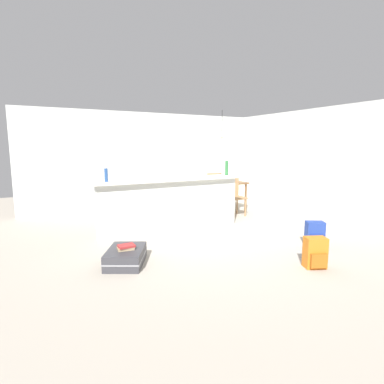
# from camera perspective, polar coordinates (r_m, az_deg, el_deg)

# --- Properties ---
(ground_plane) EXTENTS (13.00, 13.00, 0.05)m
(ground_plane) POSITION_cam_1_polar(r_m,az_deg,el_deg) (5.86, 3.50, -7.88)
(ground_plane) COLOR #ADA393
(wall_back) EXTENTS (6.60, 0.10, 2.50)m
(wall_back) POSITION_cam_1_polar(r_m,az_deg,el_deg) (8.38, -7.44, 5.88)
(wall_back) COLOR silver
(wall_back) RESTS_ON ground_plane
(wall_right) EXTENTS (0.10, 6.00, 2.50)m
(wall_right) POSITION_cam_1_polar(r_m,az_deg,el_deg) (7.87, 21.74, 5.17)
(wall_right) COLOR silver
(wall_right) RESTS_ON ground_plane
(partition_half_wall) EXTENTS (2.80, 0.20, 0.99)m
(partition_half_wall) POSITION_cam_1_polar(r_m,az_deg,el_deg) (5.87, -3.78, -2.66)
(partition_half_wall) COLOR silver
(partition_half_wall) RESTS_ON ground_plane
(bar_countertop) EXTENTS (2.96, 0.40, 0.05)m
(bar_countertop) POSITION_cam_1_polar(r_m,az_deg,el_deg) (5.79, -3.83, 2.38)
(bar_countertop) COLOR white
(bar_countertop) RESTS_ON partition_half_wall
(bottle_blue) EXTENTS (0.06, 0.06, 0.23)m
(bottle_blue) POSITION_cam_1_polar(r_m,az_deg,el_deg) (5.34, -15.68, 3.05)
(bottle_blue) COLOR #284C89
(bottle_blue) RESTS_ON bar_countertop
(bottle_clear) EXTENTS (0.07, 0.07, 0.25)m
(bottle_clear) POSITION_cam_1_polar(r_m,az_deg,el_deg) (5.56, -7.41, 3.61)
(bottle_clear) COLOR silver
(bottle_clear) RESTS_ON bar_countertop
(bottle_white) EXTENTS (0.07, 0.07, 0.28)m
(bottle_white) POSITION_cam_1_polar(r_m,az_deg,el_deg) (5.94, -0.11, 4.14)
(bottle_white) COLOR silver
(bottle_white) RESTS_ON bar_countertop
(bottle_green) EXTENTS (0.07, 0.07, 0.30)m
(bottle_green) POSITION_cam_1_polar(r_m,az_deg,el_deg) (6.33, 6.47, 4.46)
(bottle_green) COLOR #2D6B38
(bottle_green) RESTS_ON bar_countertop
(dining_table) EXTENTS (1.10, 0.80, 0.74)m
(dining_table) POSITION_cam_1_polar(r_m,az_deg,el_deg) (7.70, 5.56, 1.17)
(dining_table) COLOR brown
(dining_table) RESTS_ON ground_plane
(dining_chair_near_partition) EXTENTS (0.40, 0.40, 0.93)m
(dining_chair_near_partition) POSITION_cam_1_polar(r_m,az_deg,el_deg) (7.30, 7.80, -0.31)
(dining_chair_near_partition) COLOR #9E754C
(dining_chair_near_partition) RESTS_ON ground_plane
(dining_chair_far_side) EXTENTS (0.45, 0.45, 0.93)m
(dining_chair_far_side) POSITION_cam_1_polar(r_m,az_deg,el_deg) (8.16, 3.87, 0.68)
(dining_chair_far_side) COLOR #9E754C
(dining_chair_far_side) RESTS_ON ground_plane
(pendant_lamp) EXTENTS (0.34, 0.34, 0.69)m
(pendant_lamp) POSITION_cam_1_polar(r_m,az_deg,el_deg) (7.73, 5.58, 10.68)
(pendant_lamp) COLOR black
(suitcase_flat_charcoal) EXTENTS (0.76, 0.89, 0.22)m
(suitcase_flat_charcoal) POSITION_cam_1_polar(r_m,az_deg,el_deg) (4.45, -12.22, -11.63)
(suitcase_flat_charcoal) COLOR #38383D
(suitcase_flat_charcoal) RESTS_ON ground_plane
(backpack_blue) EXTENTS (0.33, 0.32, 0.42)m
(backpack_blue) POSITION_cam_1_polar(r_m,az_deg,el_deg) (5.40, 21.88, -7.42)
(backpack_blue) COLOR #233D93
(backpack_blue) RESTS_ON ground_plane
(backpack_orange) EXTENTS (0.33, 0.31, 0.42)m
(backpack_orange) POSITION_cam_1_polar(r_m,az_deg,el_deg) (4.52, 21.96, -10.52)
(backpack_orange) COLOR orange
(backpack_orange) RESTS_ON ground_plane
(book_stack) EXTENTS (0.24, 0.18, 0.07)m
(book_stack) POSITION_cam_1_polar(r_m,az_deg,el_deg) (4.38, -12.19, -9.98)
(book_stack) COLOR tan
(book_stack) RESTS_ON suitcase_flat_charcoal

